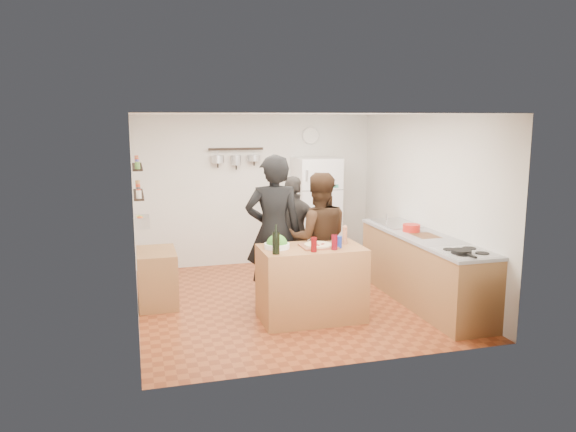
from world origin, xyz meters
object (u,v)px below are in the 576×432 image
object	(u,v)px
salt_canister	(338,242)
fridge	(316,212)
wine_bottle	(276,243)
wall_clock	(311,136)
prep_island	(311,283)
pepper_mill	(345,237)
salad_bowl	(277,246)
counter_run	(423,270)
skillet	(461,252)
red_bowl	(411,228)
side_table	(157,278)
person_back	(294,235)
person_center	(318,239)
person_left	(274,232)

from	to	relation	value
salt_canister	fridge	size ratio (longest dim) A/B	0.08
wine_bottle	wall_clock	bearing A→B (deg)	65.48
prep_island	pepper_mill	bearing A→B (deg)	6.34
pepper_mill	salad_bowl	bearing A→B (deg)	180.00
prep_island	salt_canister	world-z (taller)	salt_canister
salad_bowl	counter_run	bearing A→B (deg)	4.20
salad_bowl	skillet	xyz separation A→B (m)	(1.96, -0.86, 0.00)
counter_run	skillet	size ratio (longest dim) A/B	11.41
red_bowl	wine_bottle	bearing A→B (deg)	-161.37
red_bowl	wall_clock	bearing A→B (deg)	106.61
red_bowl	side_table	xyz separation A→B (m)	(-3.39, 0.58, -0.60)
person_back	skillet	size ratio (longest dim) A/B	7.22
salad_bowl	person_center	xyz separation A→B (m)	(0.69, 0.49, -0.06)
wine_bottle	prep_island	bearing A→B (deg)	23.75
person_left	red_bowl	size ratio (longest dim) A/B	8.47
wine_bottle	person_back	size ratio (longest dim) A/B	0.15
pepper_mill	salt_canister	world-z (taller)	pepper_mill
salad_bowl	side_table	world-z (taller)	salad_bowl
fridge	side_table	xyz separation A→B (m)	(-2.69, -1.43, -0.54)
salt_canister	fridge	bearing A→B (deg)	77.28
skillet	pepper_mill	bearing A→B (deg)	141.74
wine_bottle	wall_clock	xyz separation A→B (m)	(1.39, 3.05, 1.11)
person_center	counter_run	distance (m)	1.48
prep_island	person_left	bearing A→B (deg)	121.38
prep_island	pepper_mill	world-z (taller)	pepper_mill
wine_bottle	counter_run	world-z (taller)	wine_bottle
wall_clock	side_table	bearing A→B (deg)	-146.78
counter_run	wall_clock	xyz separation A→B (m)	(-0.75, 2.63, 1.70)
person_back	side_table	bearing A→B (deg)	29.08
fridge	red_bowl	bearing A→B (deg)	-70.85
wine_bottle	salt_canister	world-z (taller)	wine_bottle
salt_canister	person_back	world-z (taller)	person_back
prep_island	wall_clock	size ratio (longest dim) A/B	4.17
salad_bowl	person_left	distance (m)	0.51
wine_bottle	person_left	world-z (taller)	person_left
wine_bottle	side_table	bearing A→B (deg)	135.19
person_left	skillet	bearing A→B (deg)	151.88
wall_clock	person_center	bearing A→B (deg)	-105.25
wine_bottle	counter_run	xyz separation A→B (m)	(2.14, 0.42, -0.59)
wine_bottle	side_table	world-z (taller)	wine_bottle
person_left	skillet	world-z (taller)	person_left
fridge	salad_bowl	bearing A→B (deg)	-118.15
wall_clock	prep_island	bearing A→B (deg)	-107.48
wine_bottle	wall_clock	world-z (taller)	wall_clock
person_center	person_back	bearing A→B (deg)	-61.58
salad_bowl	person_center	bearing A→B (deg)	35.28
side_table	skillet	bearing A→B (deg)	-29.38
pepper_mill	person_left	world-z (taller)	person_left
person_left	wall_clock	size ratio (longest dim) A/B	6.68
salad_bowl	red_bowl	xyz separation A→B (m)	(2.01, 0.44, 0.03)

